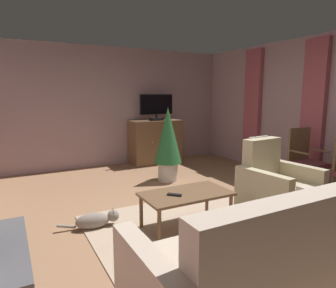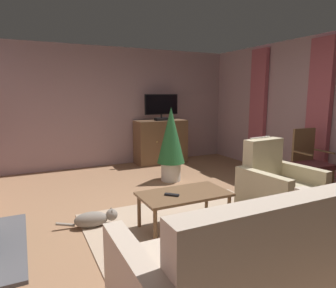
# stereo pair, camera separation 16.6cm
# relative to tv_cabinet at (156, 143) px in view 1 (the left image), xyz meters

# --- Properties ---
(ground_plane) EXTENTS (6.27, 7.04, 0.04)m
(ground_plane) POSITION_rel_tv_cabinet_xyz_m (-1.01, -2.92, -0.50)
(ground_plane) COLOR #936B4C
(wall_back) EXTENTS (6.27, 0.10, 2.63)m
(wall_back) POSITION_rel_tv_cabinet_xyz_m (-1.01, 0.35, 0.83)
(wall_back) COLOR gray
(wall_back) RESTS_ON ground_plane
(wall_right_with_window) EXTENTS (0.10, 7.04, 2.63)m
(wall_right_with_window) POSITION_rel_tv_cabinet_xyz_m (1.87, -2.92, 0.83)
(wall_right_with_window) COLOR #A6858B
(wall_right_with_window) RESTS_ON ground_plane
(curtain_panel_near) EXTENTS (0.10, 0.44, 2.21)m
(curtain_panel_near) POSITION_rel_tv_cabinet_xyz_m (1.76, -2.76, 0.97)
(curtain_panel_near) COLOR #A34C56
(curtain_panel_far) EXTENTS (0.10, 0.44, 2.21)m
(curtain_panel_far) POSITION_rel_tv_cabinet_xyz_m (1.76, -1.26, 0.97)
(curtain_panel_far) COLOR #A34C56
(rug_central) EXTENTS (2.51, 1.92, 0.01)m
(rug_central) POSITION_rel_tv_cabinet_xyz_m (-1.08, -3.31, -0.47)
(rug_central) COLOR tan
(rug_central) RESTS_ON ground_plane
(tv_cabinet) EXTENTS (1.18, 0.55, 1.00)m
(tv_cabinet) POSITION_rel_tv_cabinet_xyz_m (0.00, 0.00, 0.00)
(tv_cabinet) COLOR #4A3523
(tv_cabinet) RESTS_ON ground_plane
(television) EXTENTS (0.80, 0.20, 0.60)m
(television) POSITION_rel_tv_cabinet_xyz_m (0.00, -0.05, 0.84)
(television) COLOR black
(television) RESTS_ON tv_cabinet
(coffee_table) EXTENTS (1.07, 0.60, 0.44)m
(coffee_table) POSITION_rel_tv_cabinet_xyz_m (-1.21, -3.32, -0.08)
(coffee_table) COLOR brown
(coffee_table) RESTS_ON ground_plane
(tv_remote) EXTENTS (0.16, 0.16, 0.02)m
(tv_remote) POSITION_rel_tv_cabinet_xyz_m (-1.38, -3.34, -0.02)
(tv_remote) COLOR black
(tv_remote) RESTS_ON coffee_table
(sofa_floral) EXTENTS (2.17, 0.92, 0.95)m
(sofa_floral) POSITION_rel_tv_cabinet_xyz_m (-1.31, -4.71, -0.16)
(sofa_floral) COLOR #C6B29E
(sofa_floral) RESTS_ON ground_plane
(armchair_by_fireplace) EXTENTS (0.94, 0.92, 1.01)m
(armchair_by_fireplace) POSITION_rel_tv_cabinet_xyz_m (0.14, -3.48, -0.15)
(armchair_by_fireplace) COLOR tan
(armchair_by_fireplace) RESTS_ON ground_plane
(side_chair_mid_row) EXTENTS (0.53, 0.52, 1.04)m
(side_chair_mid_row) POSITION_rel_tv_cabinet_xyz_m (1.35, -2.97, 0.06)
(side_chair_mid_row) COLOR brown
(side_chair_mid_row) RESTS_ON ground_plane
(potted_plant_small_fern_corner) EXTENTS (0.51, 0.51, 1.37)m
(potted_plant_small_fern_corner) POSITION_rel_tv_cabinet_xyz_m (-0.44, -1.42, 0.28)
(potted_plant_small_fern_corner) COLOR beige
(potted_plant_small_fern_corner) RESTS_ON ground_plane
(cat) EXTENTS (0.73, 0.24, 0.21)m
(cat) POSITION_rel_tv_cabinet_xyz_m (-2.17, -2.80, -0.38)
(cat) COLOR gray
(cat) RESTS_ON ground_plane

